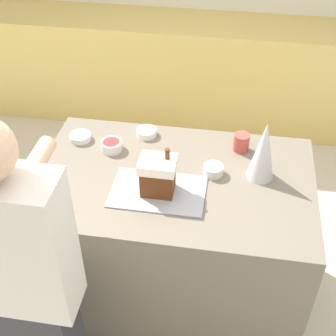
% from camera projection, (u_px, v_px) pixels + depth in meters
% --- Properties ---
extents(ground_plane, '(12.00, 12.00, 0.00)m').
position_uv_depth(ground_plane, '(173.00, 289.00, 3.01)').
color(ground_plane, beige).
extents(back_cabinet_block, '(6.00, 0.60, 0.95)m').
position_uv_depth(back_cabinet_block, '(207.00, 73.00, 4.28)').
color(back_cabinet_block, '#DBBC60').
rests_on(back_cabinet_block, ground_plane).
extents(kitchen_island, '(1.45, 0.92, 0.95)m').
position_uv_depth(kitchen_island, '(173.00, 240.00, 2.71)').
color(kitchen_island, '#6B6051').
rests_on(kitchen_island, ground_plane).
extents(baking_tray, '(0.47, 0.30, 0.01)m').
position_uv_depth(baking_tray, '(158.00, 191.00, 2.32)').
color(baking_tray, '#9E9EA8').
rests_on(baking_tray, kitchen_island).
extents(gingerbread_house, '(0.18, 0.14, 0.25)m').
position_uv_depth(gingerbread_house, '(158.00, 175.00, 2.25)').
color(gingerbread_house, '#5B2D14').
rests_on(gingerbread_house, baking_tray).
extents(decorative_tree, '(0.14, 0.14, 0.33)m').
position_uv_depth(decorative_tree, '(263.00, 151.00, 2.31)').
color(decorative_tree, silver).
rests_on(decorative_tree, kitchen_island).
extents(candy_bowl_behind_tray, '(0.12, 0.12, 0.05)m').
position_uv_depth(candy_bowl_behind_tray, '(112.00, 145.00, 2.58)').
color(candy_bowl_behind_tray, white).
rests_on(candy_bowl_behind_tray, kitchen_island).
extents(candy_bowl_far_right, '(0.12, 0.12, 0.04)m').
position_uv_depth(candy_bowl_far_right, '(80.00, 137.00, 2.65)').
color(candy_bowl_far_right, silver).
rests_on(candy_bowl_far_right, kitchen_island).
extents(candy_bowl_beside_tree, '(0.12, 0.12, 0.04)m').
position_uv_depth(candy_bowl_beside_tree, '(146.00, 132.00, 2.69)').
color(candy_bowl_beside_tree, white).
rests_on(candy_bowl_beside_tree, kitchen_island).
extents(candy_bowl_far_left, '(0.10, 0.10, 0.05)m').
position_uv_depth(candy_bowl_far_left, '(213.00, 170.00, 2.41)').
color(candy_bowl_far_left, silver).
rests_on(candy_bowl_far_left, kitchen_island).
extents(mug, '(0.09, 0.09, 0.10)m').
position_uv_depth(mug, '(241.00, 142.00, 2.56)').
color(mug, '#B24238').
rests_on(mug, kitchen_island).
extents(person, '(0.46, 0.57, 1.73)m').
position_uv_depth(person, '(26.00, 289.00, 1.94)').
color(person, '#333338').
rests_on(person, ground_plane).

